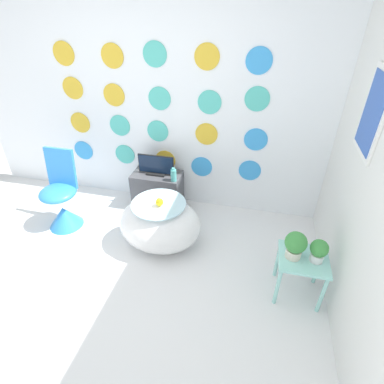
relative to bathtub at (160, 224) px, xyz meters
The scene contains 12 objects.
ground_plane 1.09m from the bathtub, 103.02° to the right, with size 12.00×12.00×0.00m, color white.
wall_back_dotted 1.37m from the bathtub, 105.14° to the left, with size 4.71×0.05×2.60m.
wall_right 1.93m from the bathtub, ahead, with size 0.06×2.89×2.60m.
bathtub is the anchor object (origin of this frame).
rubber_duck 0.32m from the bathtub, 59.50° to the right, with size 0.07×0.08×0.09m.
chair 1.17m from the bathtub, behind, with size 0.39×0.39×0.89m.
tv_cabinet 0.72m from the bathtub, 111.18° to the left, with size 0.58×0.32×0.46m.
tv 0.77m from the bathtub, 111.13° to the left, with size 0.43×0.12×0.24m.
vase 0.62m from the bathtub, 91.63° to the left, with size 0.07×0.07×0.16m.
side_table 1.39m from the bathtub, 12.70° to the right, with size 0.40×0.36×0.43m.
potted_plant_left 1.33m from the bathtub, 13.90° to the right, with size 0.18×0.18×0.24m.
potted_plant_right 1.50m from the bathtub, 12.24° to the right, with size 0.14×0.14×0.21m.
Camera 1 is at (1.11, -1.19, 2.22)m, focal length 28.00 mm.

